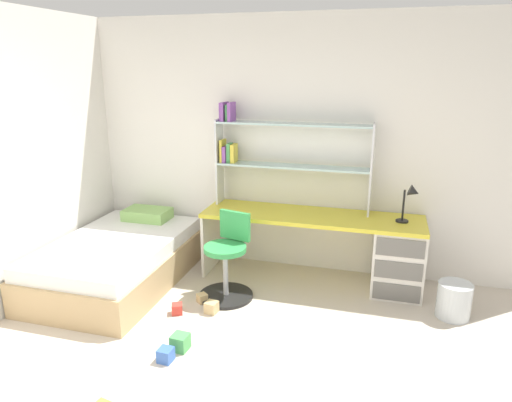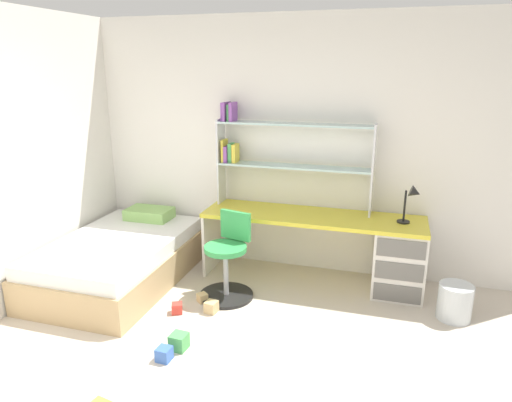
{
  "view_description": "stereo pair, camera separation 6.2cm",
  "coord_description": "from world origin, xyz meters",
  "px_view_note": "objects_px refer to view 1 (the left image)",
  "views": [
    {
      "loc": [
        0.92,
        -2.0,
        2.15
      ],
      "look_at": [
        -0.13,
        1.71,
        1.01
      ],
      "focal_mm": 32.44,
      "sensor_mm": 36.0,
      "label": 1
    },
    {
      "loc": [
        0.98,
        -1.98,
        2.15
      ],
      "look_at": [
        -0.13,
        1.71,
        1.01
      ],
      "focal_mm": 32.44,
      "sensor_mm": 36.0,
      "label": 2
    }
  ],
  "objects_px": {
    "bookshelf_hutch": "(276,148)",
    "waste_bin": "(454,300)",
    "bed_platform": "(118,261)",
    "toy_block_natural_1": "(212,307)",
    "toy_block_green_4": "(180,342)",
    "swivel_chair": "(227,265)",
    "toy_block_red_0": "(177,309)",
    "toy_block_natural_5": "(202,298)",
    "desk": "(370,249)",
    "toy_block_blue_3": "(166,355)",
    "desk_lamp": "(411,198)"
  },
  "relations": [
    {
      "from": "swivel_chair",
      "to": "toy_block_red_0",
      "type": "relative_size",
      "value": 8.82
    },
    {
      "from": "toy_block_natural_1",
      "to": "toy_block_blue_3",
      "type": "xyz_separation_m",
      "value": [
        -0.07,
        -0.77,
        0.0
      ]
    },
    {
      "from": "bed_platform",
      "to": "toy_block_natural_1",
      "type": "relative_size",
      "value": 17.48
    },
    {
      "from": "bed_platform",
      "to": "toy_block_green_4",
      "type": "bearing_deg",
      "value": -39.78
    },
    {
      "from": "bed_platform",
      "to": "waste_bin",
      "type": "xyz_separation_m",
      "value": [
        3.22,
        0.2,
        -0.08
      ]
    },
    {
      "from": "toy_block_red_0",
      "to": "toy_block_natural_5",
      "type": "xyz_separation_m",
      "value": [
        0.14,
        0.25,
        -0.0
      ]
    },
    {
      "from": "bookshelf_hutch",
      "to": "waste_bin",
      "type": "height_order",
      "value": "bookshelf_hutch"
    },
    {
      "from": "toy_block_natural_1",
      "to": "swivel_chair",
      "type": "bearing_deg",
      "value": 84.03
    },
    {
      "from": "bed_platform",
      "to": "toy_block_blue_3",
      "type": "bearing_deg",
      "value": -45.71
    },
    {
      "from": "bookshelf_hutch",
      "to": "waste_bin",
      "type": "distance_m",
      "value": 2.2
    },
    {
      "from": "bookshelf_hutch",
      "to": "toy_block_natural_5",
      "type": "relative_size",
      "value": 19.03
    },
    {
      "from": "bookshelf_hutch",
      "to": "bed_platform",
      "type": "relative_size",
      "value": 0.88
    },
    {
      "from": "swivel_chair",
      "to": "bed_platform",
      "type": "xyz_separation_m",
      "value": [
        -1.17,
        -0.02,
        -0.09
      ]
    },
    {
      "from": "swivel_chair",
      "to": "desk_lamp",
      "type": "bearing_deg",
      "value": 18.85
    },
    {
      "from": "swivel_chair",
      "to": "toy_block_red_0",
      "type": "xyz_separation_m",
      "value": [
        -0.33,
        -0.44,
        -0.28
      ]
    },
    {
      "from": "toy_block_red_0",
      "to": "bed_platform",
      "type": "bearing_deg",
      "value": 153.36
    },
    {
      "from": "toy_block_natural_5",
      "to": "bookshelf_hutch",
      "type": "bearing_deg",
      "value": 63.2
    },
    {
      "from": "bed_platform",
      "to": "toy_block_natural_1",
      "type": "distance_m",
      "value": 1.19
    },
    {
      "from": "desk",
      "to": "desk_lamp",
      "type": "xyz_separation_m",
      "value": [
        0.33,
        -0.02,
        0.55
      ]
    },
    {
      "from": "desk",
      "to": "bookshelf_hutch",
      "type": "distance_m",
      "value": 1.38
    },
    {
      "from": "desk",
      "to": "toy_block_red_0",
      "type": "bearing_deg",
      "value": -147.99
    },
    {
      "from": "toy_block_blue_3",
      "to": "toy_block_natural_5",
      "type": "bearing_deg",
      "value": 94.93
    },
    {
      "from": "desk",
      "to": "swivel_chair",
      "type": "relative_size",
      "value": 2.69
    },
    {
      "from": "swivel_chair",
      "to": "bed_platform",
      "type": "bearing_deg",
      "value": -178.96
    },
    {
      "from": "desk",
      "to": "desk_lamp",
      "type": "distance_m",
      "value": 0.65
    },
    {
      "from": "swivel_chair",
      "to": "waste_bin",
      "type": "height_order",
      "value": "swivel_chair"
    },
    {
      "from": "toy_block_green_4",
      "to": "toy_block_natural_1",
      "type": "bearing_deg",
      "value": 86.93
    },
    {
      "from": "waste_bin",
      "to": "toy_block_natural_1",
      "type": "relative_size",
      "value": 3.08
    },
    {
      "from": "bookshelf_hutch",
      "to": "toy_block_green_4",
      "type": "bearing_deg",
      "value": -101.83
    },
    {
      "from": "bed_platform",
      "to": "toy_block_blue_3",
      "type": "distance_m",
      "value": 1.53
    },
    {
      "from": "desk",
      "to": "toy_block_red_0",
      "type": "relative_size",
      "value": 23.75
    },
    {
      "from": "desk_lamp",
      "to": "toy_block_red_0",
      "type": "distance_m",
      "value": 2.39
    },
    {
      "from": "toy_block_blue_3",
      "to": "toy_block_red_0",
      "type": "bearing_deg",
      "value": 108.15
    },
    {
      "from": "toy_block_red_0",
      "to": "toy_block_green_4",
      "type": "bearing_deg",
      "value": -62.29
    },
    {
      "from": "toy_block_red_0",
      "to": "desk_lamp",
      "type": "bearing_deg",
      "value": 27.05
    },
    {
      "from": "toy_block_red_0",
      "to": "toy_block_green_4",
      "type": "distance_m",
      "value": 0.56
    },
    {
      "from": "bookshelf_hutch",
      "to": "swivel_chair",
      "type": "xyz_separation_m",
      "value": [
        -0.29,
        -0.75,
        -1.0
      ]
    },
    {
      "from": "desk",
      "to": "waste_bin",
      "type": "height_order",
      "value": "desk"
    },
    {
      "from": "waste_bin",
      "to": "toy_block_green_4",
      "type": "relative_size",
      "value": 2.51
    },
    {
      "from": "swivel_chair",
      "to": "toy_block_natural_5",
      "type": "height_order",
      "value": "swivel_chair"
    },
    {
      "from": "desk",
      "to": "toy_block_green_4",
      "type": "height_order",
      "value": "desk"
    },
    {
      "from": "bookshelf_hutch",
      "to": "swivel_chair",
      "type": "relative_size",
      "value": 1.97
    },
    {
      "from": "bookshelf_hutch",
      "to": "toy_block_natural_1",
      "type": "height_order",
      "value": "bookshelf_hutch"
    },
    {
      "from": "desk",
      "to": "desk_lamp",
      "type": "height_order",
      "value": "desk_lamp"
    },
    {
      "from": "toy_block_natural_5",
      "to": "toy_block_green_4",
      "type": "bearing_deg",
      "value": -80.79
    },
    {
      "from": "bookshelf_hutch",
      "to": "toy_block_natural_5",
      "type": "distance_m",
      "value": 1.67
    },
    {
      "from": "desk",
      "to": "swivel_chair",
      "type": "height_order",
      "value": "swivel_chair"
    },
    {
      "from": "toy_block_green_4",
      "to": "desk_lamp",
      "type": "bearing_deg",
      "value": 41.34
    },
    {
      "from": "desk",
      "to": "desk_lamp",
      "type": "relative_size",
      "value": 5.75
    },
    {
      "from": "swivel_chair",
      "to": "toy_block_green_4",
      "type": "height_order",
      "value": "swivel_chair"
    }
  ]
}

